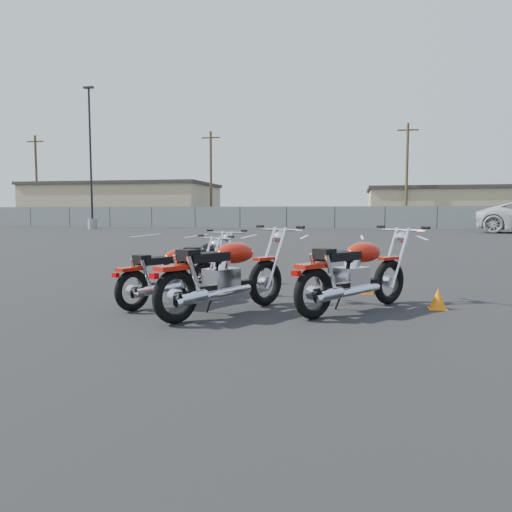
% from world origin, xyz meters
% --- Properties ---
extents(ground, '(120.00, 120.00, 0.00)m').
position_xyz_m(ground, '(0.00, 0.00, 0.00)').
color(ground, black).
rests_on(ground, ground).
extents(motorcycle_front_red, '(1.24, 1.85, 0.94)m').
position_xyz_m(motorcycle_front_red, '(-0.91, 0.03, 0.43)').
color(motorcycle_front_red, black).
rests_on(motorcycle_front_red, ground).
extents(motorcycle_second_black, '(0.77, 2.00, 0.98)m').
position_xyz_m(motorcycle_second_black, '(-0.75, 1.22, 0.45)').
color(motorcycle_second_black, black).
rests_on(motorcycle_second_black, ground).
extents(motorcycle_third_red, '(1.74, 2.00, 1.10)m').
position_xyz_m(motorcycle_third_red, '(1.62, 0.02, 0.50)').
color(motorcycle_third_red, black).
rests_on(motorcycle_third_red, ground).
extents(motorcycle_rear_red, '(1.57, 2.12, 1.11)m').
position_xyz_m(motorcycle_rear_red, '(0.01, -0.49, 0.50)').
color(motorcycle_rear_red, black).
rests_on(motorcycle_rear_red, ground).
extents(training_cone_near, '(0.24, 0.24, 0.28)m').
position_xyz_m(training_cone_near, '(2.72, 0.37, 0.14)').
color(training_cone_near, orange).
rests_on(training_cone_near, ground).
extents(training_cone_extra, '(0.27, 0.27, 0.32)m').
position_xyz_m(training_cone_extra, '(1.78, 1.51, 0.16)').
color(training_cone_extra, orange).
rests_on(training_cone_extra, ground).
extents(light_pole_west, '(0.80, 0.70, 10.89)m').
position_xyz_m(light_pole_west, '(-18.53, 29.30, 2.88)').
color(light_pole_west, gray).
rests_on(light_pole_west, ground).
extents(chainlink_fence, '(80.06, 0.06, 1.80)m').
position_xyz_m(chainlink_fence, '(-0.00, 35.00, 0.90)').
color(chainlink_fence, slate).
rests_on(chainlink_fence, ground).
extents(tan_building_west, '(18.40, 10.40, 4.30)m').
position_xyz_m(tan_building_west, '(-22.00, 42.00, 2.16)').
color(tan_building_west, tan).
rests_on(tan_building_west, ground).
extents(tan_building_east, '(14.40, 9.40, 3.70)m').
position_xyz_m(tan_building_east, '(10.00, 44.00, 1.86)').
color(tan_building_east, tan).
rests_on(tan_building_east, ground).
extents(utility_pole_a, '(1.80, 0.24, 9.00)m').
position_xyz_m(utility_pole_a, '(-30.00, 39.00, 4.69)').
color(utility_pole_a, '#41301E').
rests_on(utility_pole_a, ground).
extents(utility_pole_b, '(1.80, 0.24, 9.00)m').
position_xyz_m(utility_pole_b, '(-12.00, 40.00, 4.69)').
color(utility_pole_b, '#41301E').
rests_on(utility_pole_b, ground).
extents(utility_pole_c, '(1.80, 0.24, 9.00)m').
position_xyz_m(utility_pole_c, '(6.00, 39.00, 4.69)').
color(utility_pole_c, '#41301E').
rests_on(utility_pole_c, ground).
extents(parking_line_stripes, '(15.12, 4.00, 0.01)m').
position_xyz_m(parking_line_stripes, '(-2.50, 20.00, 0.00)').
color(parking_line_stripes, silver).
rests_on(parking_line_stripes, ground).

